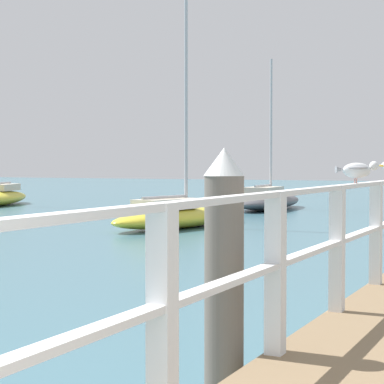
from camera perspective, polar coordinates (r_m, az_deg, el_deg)
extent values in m
cube|color=white|center=(3.56, -2.35, -9.89)|extent=(0.12, 0.12, 1.12)
cube|color=white|center=(5.03, 6.58, -6.35)|extent=(0.12, 0.12, 1.12)
cube|color=white|center=(6.57, 11.34, -4.37)|extent=(0.12, 0.12, 1.12)
cube|color=white|center=(8.14, 14.27, -3.13)|extent=(0.12, 0.12, 1.12)
cylinder|color=#6B6056|center=(5.19, 2.54, -8.43)|extent=(0.28, 0.28, 1.75)
cone|color=white|center=(5.10, 2.55, 2.40)|extent=(0.29, 0.29, 0.20)
ellipsoid|color=white|center=(7.22, 12.84, 1.67)|extent=(0.31, 0.26, 0.15)
sphere|color=white|center=(7.28, 14.14, 2.01)|extent=(0.09, 0.09, 0.09)
cone|color=gold|center=(7.31, 14.61, 2.01)|extent=(0.05, 0.05, 0.02)
cone|color=#939399|center=(7.17, 11.56, 1.75)|extent=(0.11, 0.10, 0.07)
ellipsoid|color=#939399|center=(7.22, 12.84, 1.88)|extent=(0.28, 0.27, 0.04)
cylinder|color=tan|center=(7.24, 12.69, 0.88)|extent=(0.01, 0.01, 0.05)
cylinder|color=tan|center=(7.20, 12.82, 0.87)|extent=(0.01, 0.01, 0.05)
cone|color=gold|center=(9.31, 14.69, 2.03)|extent=(0.05, 0.05, 0.02)
ellipsoid|color=gold|center=(21.02, -0.94, -2.05)|extent=(2.68, 5.70, 0.56)
cylinder|color=#B2B2B7|center=(21.29, -0.47, 8.00)|extent=(0.10, 0.10, 6.86)
cylinder|color=#B2B2B7|center=(20.46, -2.15, -0.40)|extent=(0.48, 1.90, 0.08)
cube|color=beige|center=(20.49, -2.10, -0.96)|extent=(1.27, 2.12, 0.30)
ellipsoid|color=#4C4C51|center=(29.63, 6.05, -0.75)|extent=(2.17, 5.84, 0.64)
cylinder|color=#B2B2B7|center=(29.91, 6.24, 5.15)|extent=(0.10, 0.10, 5.49)
cylinder|color=#B2B2B7|center=(28.92, 5.62, 0.50)|extent=(0.16, 2.02, 0.08)
cube|color=beige|center=(28.95, 5.63, 0.11)|extent=(1.17, 2.12, 0.30)
cylinder|color=#B2B2B7|center=(34.01, -14.70, 0.70)|extent=(0.78, 1.96, 0.08)
cube|color=beige|center=(33.99, -14.71, 0.36)|extent=(1.65, 2.32, 0.30)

